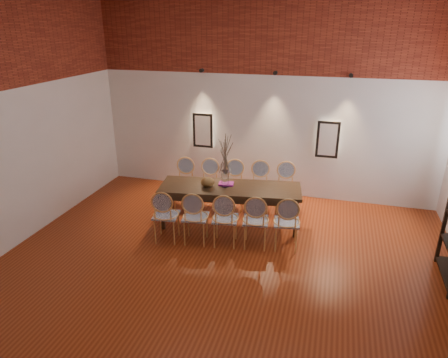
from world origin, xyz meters
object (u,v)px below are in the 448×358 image
(chair_near_a, at_px, (166,215))
(chair_far_a, at_px, (184,184))
(vase, at_px, (225,179))
(book, at_px, (226,184))
(chair_near_d, at_px, (256,220))
(chair_near_e, at_px, (287,222))
(chair_far_c, at_px, (234,187))
(bowl, at_px, (208,182))
(dining_table, at_px, (230,206))
(chair_far_b, at_px, (209,185))
(chair_far_e, at_px, (285,189))
(chair_near_b, at_px, (196,217))
(chair_near_c, at_px, (225,218))
(chair_far_d, at_px, (259,188))

(chair_near_a, height_order, chair_far_a, same)
(vase, bearing_deg, book, 94.49)
(chair_near_d, xyz_separation_m, chair_near_e, (0.49, 0.07, 0.00))
(chair_far_c, xyz_separation_m, bowl, (-0.28, -0.78, 0.37))
(chair_near_e, height_order, chair_far_c, same)
(dining_table, distance_m, chair_far_b, 0.85)
(chair_far_b, bearing_deg, chair_near_e, 137.68)
(chair_near_a, bearing_deg, bowl, 46.37)
(dining_table, relative_size, chair_far_c, 2.65)
(chair_far_e, bearing_deg, dining_table, 34.33)
(dining_table, relative_size, chair_near_b, 2.65)
(chair_near_c, distance_m, chair_far_e, 1.69)
(chair_far_d, xyz_separation_m, bowl, (-0.78, -0.85, 0.37))
(chair_far_c, bearing_deg, vase, 82.65)
(vase, bearing_deg, chair_near_d, -40.86)
(chair_near_a, relative_size, book, 3.62)
(chair_far_b, xyz_separation_m, book, (0.50, -0.52, 0.30))
(chair_near_b, distance_m, chair_far_a, 1.45)
(chair_near_d, xyz_separation_m, vase, (-0.68, 0.59, 0.43))
(dining_table, relative_size, chair_near_c, 2.65)
(chair_near_d, relative_size, bowl, 3.92)
(chair_near_c, distance_m, vase, 0.81)
(chair_near_c, height_order, chair_near_e, same)
(book, bearing_deg, chair_far_d, 53.91)
(dining_table, bearing_deg, chair_near_b, -126.21)
(chair_near_a, height_order, chair_near_c, same)
(chair_near_a, relative_size, chair_far_b, 1.00)
(chair_near_c, bearing_deg, chair_near_b, -180.00)
(chair_far_e, bearing_deg, chair_near_d, 69.89)
(chair_near_c, xyz_separation_m, chair_far_b, (-0.69, 1.27, 0.00))
(chair_near_d, height_order, chair_far_c, same)
(chair_near_d, relative_size, chair_far_d, 1.00)
(chair_near_c, height_order, vase, vase)
(chair_far_d, relative_size, book, 3.62)
(chair_far_e, bearing_deg, chair_far_a, 0.00)
(chair_far_b, distance_m, chair_far_c, 0.50)
(chair_near_b, height_order, vase, vase)
(chair_near_d, bearing_deg, chair_far_b, 126.21)
(dining_table, relative_size, chair_far_d, 2.65)
(chair_far_a, relative_size, chair_far_e, 1.00)
(chair_near_b, bearing_deg, chair_near_a, -180.00)
(chair_far_e, distance_m, vase, 1.35)
(chair_near_b, relative_size, chair_far_b, 1.00)
(chair_near_b, xyz_separation_m, chair_far_b, (-0.20, 1.35, 0.00))
(chair_far_b, bearing_deg, chair_near_a, 69.89)
(chair_near_c, relative_size, chair_far_a, 1.00)
(chair_near_a, xyz_separation_m, book, (0.79, 0.90, 0.30))
(chair_near_b, xyz_separation_m, vase, (0.31, 0.73, 0.43))
(chair_far_d, relative_size, vase, 3.13)
(chair_near_b, height_order, chair_far_d, same)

